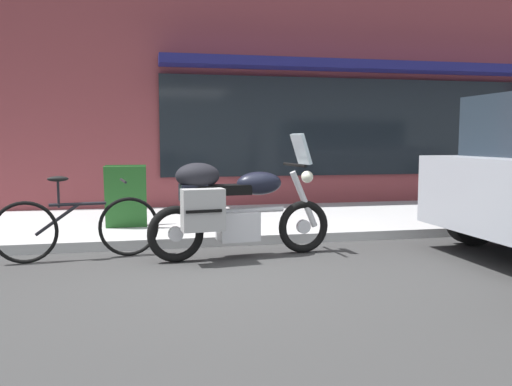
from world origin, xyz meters
name	(u,v)px	position (x,y,z in m)	size (l,w,h in m)	color
ground_plane	(229,273)	(0.00, 0.00, 0.00)	(80.00, 80.00, 0.00)	#353535
touring_motorcycle	(231,205)	(0.13, 0.63, 0.60)	(2.10, 0.82, 1.38)	black
parked_bicycle	(78,226)	(-1.52, 0.93, 0.37)	(1.74, 0.48, 0.93)	black
sandwich_board_sign	(126,196)	(-1.05, 2.30, 0.55)	(0.55, 0.40, 0.84)	#1E511E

